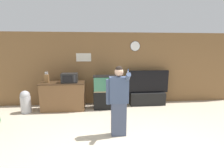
# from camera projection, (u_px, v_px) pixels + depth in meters

# --- Properties ---
(ground_plane) EXTENTS (18.00, 18.00, 0.00)m
(ground_plane) POSITION_uv_depth(u_px,v_px,m) (123.00, 149.00, 3.61)
(ground_plane) COLOR beige
(wall_back_paneled) EXTENTS (10.00, 0.08, 2.60)m
(wall_back_paneled) POSITION_uv_depth(u_px,v_px,m) (110.00, 69.00, 6.43)
(wall_back_paneled) COLOR brown
(wall_back_paneled) RESTS_ON ground_plane
(counter_island) EXTENTS (1.44, 0.63, 0.94)m
(counter_island) POSITION_uv_depth(u_px,v_px,m) (63.00, 96.00, 5.85)
(counter_island) COLOR brown
(counter_island) RESTS_ON ground_plane
(microwave) EXTENTS (0.51, 0.36, 0.31)m
(microwave) POSITION_uv_depth(u_px,v_px,m) (70.00, 78.00, 5.70)
(microwave) COLOR black
(microwave) RESTS_ON counter_island
(knife_block) EXTENTS (0.13, 0.12, 0.37)m
(knife_block) POSITION_uv_depth(u_px,v_px,m) (47.00, 78.00, 5.71)
(knife_block) COLOR brown
(knife_block) RESTS_ON counter_island
(aquarium_on_stand) EXTENTS (0.88, 0.48, 1.14)m
(aquarium_on_stand) POSITION_uv_depth(u_px,v_px,m) (106.00, 92.00, 6.00)
(aquarium_on_stand) COLOR black
(aquarium_on_stand) RESTS_ON ground_plane
(tv_on_stand) EXTENTS (1.53, 0.40, 1.27)m
(tv_on_stand) POSITION_uv_depth(u_px,v_px,m) (147.00, 95.00, 6.40)
(tv_on_stand) COLOR black
(tv_on_stand) RESTS_ON ground_plane
(person_standing) EXTENTS (0.52, 0.39, 1.65)m
(person_standing) POSITION_uv_depth(u_px,v_px,m) (118.00, 100.00, 4.03)
(person_standing) COLOR #424C66
(person_standing) RESTS_ON ground_plane
(trash_bin) EXTENTS (0.32, 0.32, 0.73)m
(trash_bin) POSITION_uv_depth(u_px,v_px,m) (26.00, 101.00, 5.58)
(trash_bin) COLOR #B7B7BC
(trash_bin) RESTS_ON ground_plane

